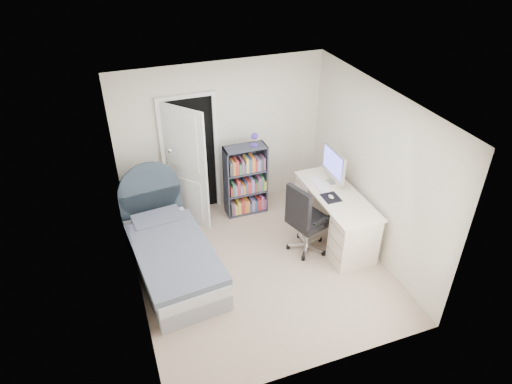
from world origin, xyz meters
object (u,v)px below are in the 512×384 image
object	(u,v)px
floor_lamp	(172,192)
office_chair	(304,217)
bed	(171,253)
nightstand	(158,202)
bookcase	(246,183)
desk	(335,214)

from	to	relation	value
floor_lamp	office_chair	distance (m)	2.19
bed	floor_lamp	distance (m)	1.23
bed	nightstand	distance (m)	1.23
floor_lamp	office_chair	world-z (taller)	floor_lamp
bed	floor_lamp	bearing A→B (deg)	77.03
bed	bookcase	bearing A→B (deg)	34.52
bookcase	desk	distance (m)	1.54
nightstand	bed	bearing A→B (deg)	-91.36
desk	office_chair	xyz separation A→B (m)	(-0.59, -0.15, 0.19)
floor_lamp	bookcase	distance (m)	1.22
floor_lamp	office_chair	size ratio (longest dim) A/B	1.17
bed	floor_lamp	world-z (taller)	floor_lamp
bed	bookcase	size ratio (longest dim) A/B	1.49
bookcase	bed	bearing A→B (deg)	-145.48
desk	office_chair	world-z (taller)	desk
bed	bookcase	xyz separation A→B (m)	(1.48, 1.02, 0.27)
nightstand	office_chair	bearing A→B (deg)	-38.19
floor_lamp	desk	distance (m)	2.59
desk	floor_lamp	bearing A→B (deg)	150.36
bed	nightstand	world-z (taller)	bed
floor_lamp	nightstand	bearing A→B (deg)	166.82
bed	desk	xyz separation A→B (m)	(2.52, -0.11, 0.15)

